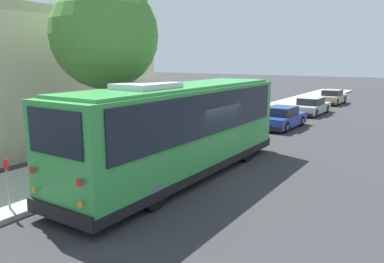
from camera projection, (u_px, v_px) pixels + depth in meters
ground_plane at (204, 172)px, 13.78m from camera, size 160.00×160.00×0.00m
sidewalk_slab at (125, 156)px, 15.83m from camera, size 80.00×3.63×0.15m
curb_strip at (161, 162)px, 14.83m from camera, size 80.00×0.14×0.15m
shuttle_bus at (182, 126)px, 12.98m from camera, size 10.56×2.62×3.40m
parked_sedan_blue at (281, 118)px, 22.51m from camera, size 4.37×1.89×1.30m
parked_sedan_silver at (311, 106)px, 28.10m from camera, size 4.72×1.89×1.26m
parked_sedan_tan at (332, 97)px, 34.30m from camera, size 4.37×1.84×1.32m
street_tree at (106, 29)px, 13.85m from camera, size 3.99×3.99×7.41m
sign_post_near at (7, 183)px, 9.96m from camera, size 0.06×0.22×1.36m
sign_post_far at (64, 163)px, 11.46m from camera, size 0.06×0.22×1.59m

